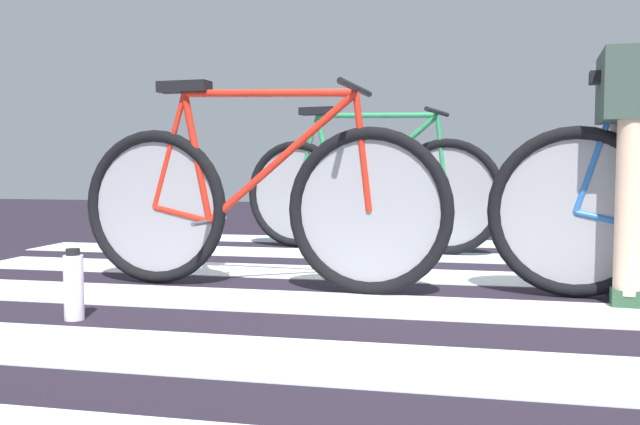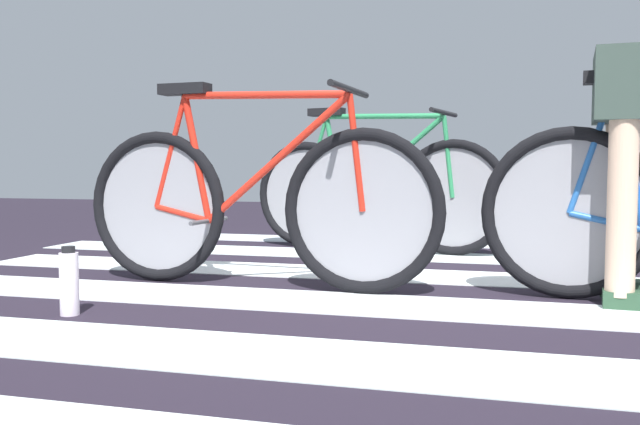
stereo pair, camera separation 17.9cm
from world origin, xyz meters
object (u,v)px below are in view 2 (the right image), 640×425
Objects in this scene: bicycle_1_of_3 at (253,203)px; bicycle_3_of_3 at (374,192)px; water_bottle at (69,282)px; cyclist_2_of_3 at (623,141)px.

bicycle_1_of_3 and bicycle_3_of_3 have the same top height.
water_bottle is at bearing -117.62° from bicycle_1_of_3.
water_bottle is at bearing -97.33° from bicycle_3_of_3.
water_bottle is at bearing -153.32° from cyclist_2_of_3.
cyclist_2_of_3 is 0.59× the size of bicycle_3_of_3.
cyclist_2_of_3 is 1.90m from bicycle_3_of_3.
bicycle_1_of_3 is 1.72× the size of cyclist_2_of_3.
bicycle_1_of_3 is 0.90m from water_bottle.
bicycle_1_of_3 is 6.76× the size of water_bottle.
cyclist_2_of_3 is at bearing 21.52° from water_bottle.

